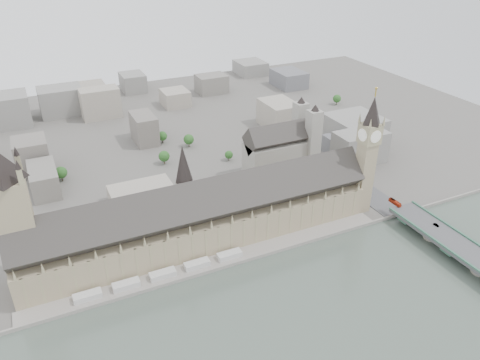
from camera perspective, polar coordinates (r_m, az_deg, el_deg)
name	(u,v)px	position (r m, az deg, el deg)	size (l,w,h in m)	color
ground	(213,257)	(346.57, -3.29, -9.41)	(900.00, 900.00, 0.00)	#595651
embankment_wall	(221,268)	(334.74, -2.31, -10.65)	(600.00, 1.50, 3.00)	gray
river_terrace	(217,262)	(340.47, -2.81, -9.99)	(270.00, 15.00, 2.00)	gray
terrace_tents	(163,274)	(329.58, -9.41, -11.26)	(118.00, 7.00, 4.00)	silver
palace_of_westminster	(202,218)	(348.37, -4.63, -4.64)	(265.00, 40.73, 55.44)	tan
elizabeth_tower	(368,147)	(386.08, 15.32, 3.86)	(17.00, 17.00, 107.50)	tan
victoria_tower	(13,215)	(323.08, -25.95, -3.89)	(30.00, 30.00, 100.00)	tan
central_tower	(184,175)	(332.87, -6.86, 0.58)	(13.00, 13.00, 48.00)	#85795B
westminster_bridge	(472,261)	(373.05, 26.45, -8.78)	(25.00, 325.00, 10.25)	#474749
westminster_abbey	(282,149)	(449.01, 5.14, 3.73)	(68.00, 36.00, 64.00)	gray
city_skyline_inland	(130,121)	(545.17, -13.26, 6.98)	(720.00, 360.00, 38.00)	gray
park_trees	(174,212)	(386.35, -8.10, -3.88)	(110.00, 30.00, 15.00)	#234E1B
red_bus_north	(395,202)	(407.41, 18.36, -2.60)	(2.89, 12.36, 3.44)	red
car_silver	(436,225)	(390.89, 22.80, -5.07)	(1.60, 4.60, 1.51)	gray
car_approach	(370,180)	(437.88, 15.53, -0.02)	(1.99, 4.90, 1.42)	gray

